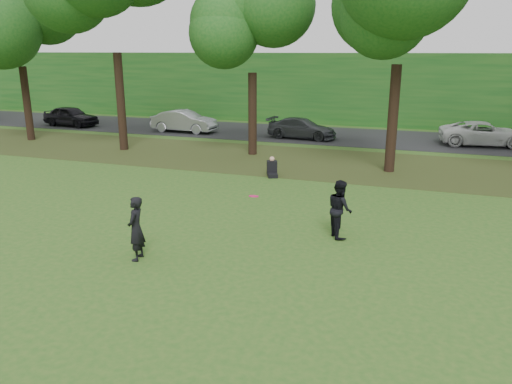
% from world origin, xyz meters
% --- Properties ---
extents(ground, '(120.00, 120.00, 0.00)m').
position_xyz_m(ground, '(0.00, 0.00, 0.00)').
color(ground, '#26541A').
rests_on(ground, ground).
extents(leaf_litter, '(60.00, 7.00, 0.01)m').
position_xyz_m(leaf_litter, '(0.00, 13.00, 0.01)').
color(leaf_litter, '#3C3115').
rests_on(leaf_litter, ground).
extents(street, '(70.00, 7.00, 0.02)m').
position_xyz_m(street, '(0.00, 21.00, 0.01)').
color(street, black).
rests_on(street, ground).
extents(far_hedge, '(70.00, 3.00, 5.00)m').
position_xyz_m(far_hedge, '(0.00, 27.00, 2.50)').
color(far_hedge, '#154C19').
rests_on(far_hedge, ground).
extents(player_left, '(0.50, 0.67, 1.67)m').
position_xyz_m(player_left, '(-1.30, 0.22, 0.84)').
color(player_left, black).
rests_on(player_left, ground).
extents(player_right, '(0.96, 1.02, 1.68)m').
position_xyz_m(player_right, '(3.30, 3.55, 0.84)').
color(player_right, black).
rests_on(player_right, ground).
extents(parked_cars, '(38.27, 3.77, 1.42)m').
position_xyz_m(parked_cars, '(-0.71, 19.54, 0.68)').
color(parked_cars, black).
rests_on(parked_cars, street).
extents(frisbee, '(0.38, 0.38, 0.08)m').
position_xyz_m(frisbee, '(1.20, 2.12, 1.41)').
color(frisbee, '#DE125F').
rests_on(frisbee, ground).
extents(seated_person, '(0.67, 0.83, 0.83)m').
position_xyz_m(seated_person, '(-0.67, 9.81, 0.31)').
color(seated_person, black).
rests_on(seated_person, ground).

